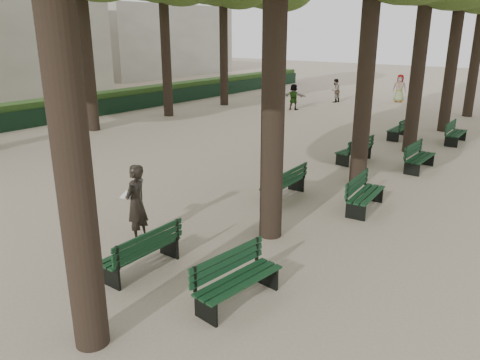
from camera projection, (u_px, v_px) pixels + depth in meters
The scene contains 16 objects.
ground at pixel (130, 265), 9.67m from camera, with size 120.00×120.00×0.00m, color tan.
bench_left_0 at pixel (141, 258), 9.39m from camera, with size 0.59×1.81×0.92m.
bench_left_1 at pixel (283, 189), 13.46m from camera, with size 0.65×1.82×0.92m.
bench_left_2 at pixel (354, 154), 17.17m from camera, with size 0.77×1.85×0.92m.
bench_left_3 at pixel (399, 132), 20.84m from camera, with size 0.57×1.80×0.92m.
bench_right_0 at pixel (238, 289), 8.27m from camera, with size 0.77×1.85×0.92m.
bench_right_1 at pixel (365, 200), 12.56m from camera, with size 0.73×1.84×0.92m.
bench_right_2 at pixel (420, 162), 16.13m from camera, with size 0.59×1.81×0.92m.
bench_right_3 at pixel (456, 137), 19.90m from camera, with size 0.60×1.81×0.92m.
man_with_map at pixel (136, 203), 10.54m from camera, with size 0.71×0.80×1.82m.
pedestrian_e at pixel (294, 97), 28.17m from camera, with size 1.43×0.31×1.55m, color #262628.
pedestrian_d at pixel (399, 88), 31.13m from camera, with size 0.89×0.36×1.82m, color #262628.
pedestrian_a at pixel (335, 91), 31.08m from camera, with size 0.75×0.31×1.54m, color #262628.
fence at pixel (106, 107), 26.49m from camera, with size 0.08×42.00×0.90m, color black.
hedge at pixel (98, 103), 26.84m from camera, with size 1.20×42.00×1.20m, color #264919.
building_far at pixel (142, 41), 50.30m from camera, with size 12.00×16.00×7.00m, color #B7B2A3.
Camera 1 is at (7.04, -5.53, 4.65)m, focal length 35.00 mm.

